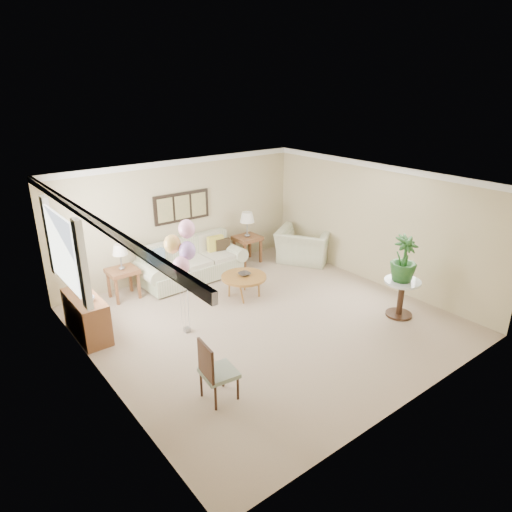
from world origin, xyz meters
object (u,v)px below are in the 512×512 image
at_px(sofa, 191,264).
at_px(balloon_cluster, 182,248).
at_px(coffee_table, 244,278).
at_px(armchair, 304,246).
at_px(accent_chair, 215,370).

distance_m(sofa, balloon_cluster, 2.60).
bearing_deg(sofa, balloon_cluster, -122.48).
height_order(coffee_table, balloon_cluster, balloon_cluster).
bearing_deg(balloon_cluster, armchair, 16.83).
bearing_deg(coffee_table, balloon_cluster, -163.20).
height_order(coffee_table, armchair, armchair).
xyz_separation_m(coffee_table, accent_chair, (-2.24, -2.37, 0.06)).
relative_size(coffee_table, armchair, 0.75).
distance_m(armchair, balloon_cluster, 4.30).
xyz_separation_m(sofa, coffee_table, (0.39, -1.45, 0.07)).
height_order(armchair, balloon_cluster, balloon_cluster).
distance_m(sofa, coffee_table, 1.50).
distance_m(coffee_table, balloon_cluster, 2.05).
height_order(sofa, balloon_cluster, balloon_cluster).
relative_size(accent_chair, balloon_cluster, 0.46).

